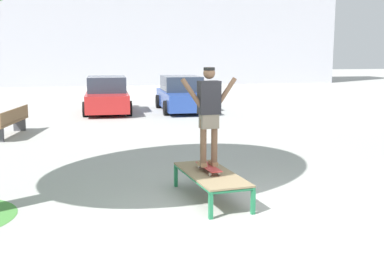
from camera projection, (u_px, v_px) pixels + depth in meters
ground_plane at (248, 214)px, 7.26m from camera, size 120.00×120.00×0.00m
building_facade at (90, 1)px, 36.16m from camera, size 39.45×4.00×12.91m
skate_box at (211, 176)px, 7.96m from camera, size 0.96×1.97×0.46m
skateboard at (209, 167)px, 8.05m from camera, size 0.28×0.82×0.09m
skater at (209, 110)px, 7.89m from camera, size 1.00×0.31×1.69m
car_red at (107, 96)px, 19.72m from camera, size 2.03×4.25×1.50m
car_blue at (182, 95)px, 20.18m from camera, size 2.00×4.24×1.50m
park_bench at (10, 121)px, 14.06m from camera, size 0.87×2.44×0.83m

